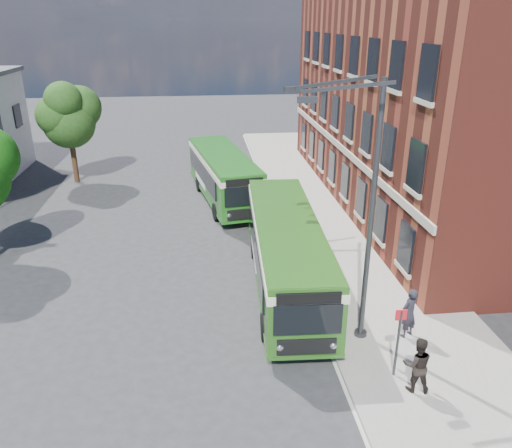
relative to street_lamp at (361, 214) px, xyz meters
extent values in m
plane|color=#2C2C2E|center=(-4.84, 2.00, -4.79)|extent=(120.00, 120.00, 0.00)
cube|color=gray|center=(2.16, 10.00, -4.72)|extent=(6.00, 48.00, 0.15)
cube|color=beige|center=(-0.89, 10.00, -4.79)|extent=(0.12, 48.00, 0.01)
cube|color=maroon|center=(9.16, 14.00, 1.21)|extent=(12.00, 26.00, 12.00)
cube|color=#BDB4A0|center=(3.12, 14.00, -1.19)|extent=(0.12, 26.00, 0.35)
cylinder|color=#343639|center=(0.36, 0.00, -4.64)|extent=(0.44, 0.44, 0.30)
cylinder|color=#343639|center=(0.36, 0.00, -0.29)|extent=(0.18, 0.18, 9.00)
cube|color=#343639|center=(-0.87, -0.60, 4.01)|extent=(2.58, 0.46, 0.37)
cube|color=#343639|center=(-0.87, 0.60, 4.01)|extent=(2.58, 0.46, 0.37)
cube|color=#343639|center=(-2.11, -1.08, 3.76)|extent=(0.55, 0.22, 0.16)
cube|color=#343639|center=(-2.11, 1.08, 3.76)|extent=(0.55, 0.22, 0.16)
cylinder|color=#343639|center=(0.76, -2.20, -3.54)|extent=(0.08, 0.08, 2.50)
cube|color=red|center=(0.76, -2.20, -2.44)|extent=(0.35, 0.04, 0.35)
cube|color=#275919|center=(-1.66, 4.06, -3.02)|extent=(3.02, 11.26, 2.45)
cube|color=#275919|center=(-1.66, 4.06, -4.29)|extent=(3.07, 11.30, 0.14)
cube|color=black|center=(-2.92, 4.42, -2.89)|extent=(0.52, 9.35, 1.10)
cube|color=black|center=(-0.36, 4.30, -2.89)|extent=(0.52, 9.35, 1.10)
cube|color=#F4EDC8|center=(-1.66, 4.06, -2.19)|extent=(3.09, 11.32, 0.32)
cube|color=#275919|center=(-1.66, 4.06, -1.83)|extent=(2.92, 11.15, 0.12)
cube|color=black|center=(-1.92, -1.54, -2.84)|extent=(2.15, 0.18, 1.05)
cube|color=black|center=(-1.92, -1.55, -2.09)|extent=(2.00, 0.17, 0.38)
cube|color=black|center=(-1.92, -1.55, -3.84)|extent=(1.90, 0.17, 0.55)
sphere|color=silver|center=(-2.77, -1.49, -3.84)|extent=(0.26, 0.26, 0.26)
sphere|color=silver|center=(-1.07, -1.57, -3.84)|extent=(0.26, 0.26, 0.26)
cube|color=black|center=(-1.39, 9.66, -2.79)|extent=(2.00, 0.17, 0.90)
cube|color=white|center=(-2.90, 5.12, -3.64)|extent=(0.19, 3.20, 0.45)
cylinder|color=black|center=(-3.00, 0.35, -4.29)|extent=(0.33, 1.01, 1.00)
cylinder|color=black|center=(-0.67, 0.24, -4.29)|extent=(0.33, 1.01, 1.00)
cylinder|color=black|center=(-2.69, 6.89, -4.29)|extent=(0.33, 1.01, 1.00)
cylinder|color=black|center=(-0.36, 6.78, -4.29)|extent=(0.33, 1.01, 1.00)
cube|color=#1E601A|center=(-3.72, 15.22, -3.02)|extent=(4.20, 10.29, 2.45)
cube|color=#1E601A|center=(-3.72, 15.22, -4.29)|extent=(4.24, 10.33, 0.14)
cube|color=black|center=(-5.03, 15.30, -2.89)|extent=(1.50, 8.09, 1.10)
cube|color=black|center=(-2.51, 15.74, -2.89)|extent=(1.50, 8.09, 1.10)
cube|color=#F7EACB|center=(-3.72, 15.22, -2.19)|extent=(4.27, 10.36, 0.32)
cube|color=#1E601A|center=(-3.72, 15.22, -1.83)|extent=(4.08, 10.17, 0.12)
cube|color=black|center=(-2.85, 10.27, -2.84)|extent=(2.13, 0.45, 1.05)
cube|color=black|center=(-2.85, 10.26, -2.09)|extent=(1.98, 0.43, 0.38)
cube|color=black|center=(-2.85, 10.26, -3.84)|extent=(1.89, 0.41, 0.55)
sphere|color=silver|center=(-3.69, 10.13, -3.84)|extent=(0.26, 0.26, 0.26)
sphere|color=silver|center=(-2.01, 10.42, -3.84)|extent=(0.26, 0.26, 0.26)
cube|color=black|center=(-4.59, 20.18, -2.79)|extent=(1.98, 0.43, 0.90)
cube|color=white|center=(-5.16, 15.98, -3.64)|extent=(0.59, 3.16, 0.45)
cylinder|color=black|center=(-4.32, 11.87, -4.29)|extent=(0.45, 1.03, 1.00)
cylinder|color=black|center=(-2.01, 12.27, -4.29)|extent=(0.45, 1.03, 1.00)
cylinder|color=black|center=(-5.26, 17.19, -4.29)|extent=(0.45, 1.03, 1.00)
cylinder|color=black|center=(-2.95, 17.60, -4.29)|extent=(0.45, 1.03, 1.00)
imported|color=black|center=(1.97, -0.21, -3.71)|extent=(0.81, 0.72, 1.87)
imported|color=black|center=(1.13, -2.91, -3.74)|extent=(0.99, 0.84, 1.79)
cylinder|color=#332312|center=(-13.77, 20.23, -3.32)|extent=(0.36, 0.36, 2.95)
sphere|color=#204216|center=(-13.77, 20.23, -0.64)|extent=(3.48, 3.48, 3.48)
sphere|color=#204216|center=(-13.10, 20.77, 0.23)|extent=(2.95, 2.95, 2.95)
sphere|color=#204216|center=(-14.37, 19.76, -0.10)|extent=(2.68, 2.68, 2.68)
sphere|color=#204216|center=(-13.77, 19.56, 0.90)|extent=(2.41, 2.41, 2.41)
camera|label=1|loc=(-4.94, -14.39, 5.74)|focal=35.00mm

